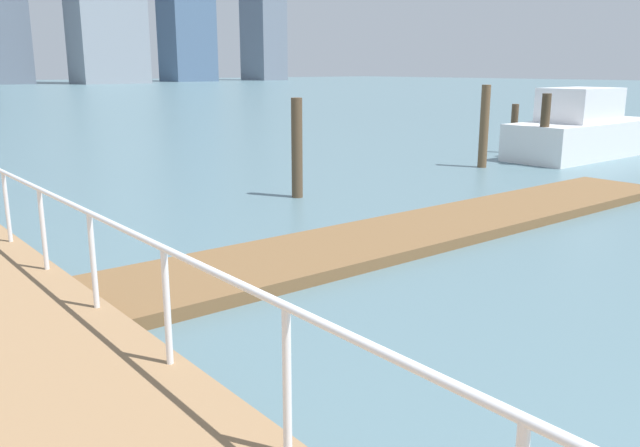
% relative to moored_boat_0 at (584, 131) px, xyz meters
% --- Properties ---
extents(ground_plane, '(300.00, 300.00, 0.00)m').
position_rel_moored_boat_0_xyz_m(ground_plane, '(-15.16, 6.71, -0.85)').
color(ground_plane, slate).
extents(floating_dock, '(13.83, 2.00, 0.18)m').
position_rel_moored_boat_0_xyz_m(floating_dock, '(-11.75, -3.84, -0.76)').
color(floating_dock, brown).
rests_on(floating_dock, ground_plane).
extents(boardwalk_railing, '(0.06, 28.13, 1.08)m').
position_rel_moored_boat_0_xyz_m(boardwalk_railing, '(-18.31, -4.80, 0.39)').
color(boardwalk_railing, white).
rests_on(boardwalk_railing, boardwalk).
extents(dock_piling_0, '(0.25, 0.25, 2.27)m').
position_rel_moored_boat_0_xyz_m(dock_piling_0, '(-11.73, 0.37, 0.28)').
color(dock_piling_0, brown).
rests_on(dock_piling_0, ground_plane).
extents(dock_piling_1, '(0.27, 0.27, 2.18)m').
position_rel_moored_boat_0_xyz_m(dock_piling_1, '(-2.95, -0.38, 0.24)').
color(dock_piling_1, '#473826').
rests_on(dock_piling_1, ground_plane).
extents(dock_piling_2, '(0.27, 0.27, 2.44)m').
position_rel_moored_boat_0_xyz_m(dock_piling_2, '(-4.61, 0.59, 0.37)').
color(dock_piling_2, brown).
rests_on(dock_piling_2, ground_plane).
extents(dock_piling_3, '(0.34, 0.34, 1.98)m').
position_rel_moored_boat_0_xyz_m(dock_piling_3, '(-1.50, 0.17, 0.14)').
color(dock_piling_3, brown).
rests_on(dock_piling_3, ground_plane).
extents(dock_piling_4, '(0.24, 0.24, 1.70)m').
position_rel_moored_boat_0_xyz_m(dock_piling_4, '(-0.99, 2.05, -0.00)').
color(dock_piling_4, brown).
rests_on(dock_piling_4, ground_plane).
extents(moored_boat_0, '(6.51, 2.24, 2.28)m').
position_rel_moored_boat_0_xyz_m(moored_boat_0, '(0.00, 0.00, 0.00)').
color(moored_boat_0, white).
rests_on(moored_boat_0, ground_plane).
extents(skyline_tower_7, '(8.08, 9.38, 29.55)m').
position_rel_moored_boat_0_xyz_m(skyline_tower_7, '(68.41, 120.26, 13.92)').
color(skyline_tower_7, slate).
rests_on(skyline_tower_7, ground_plane).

